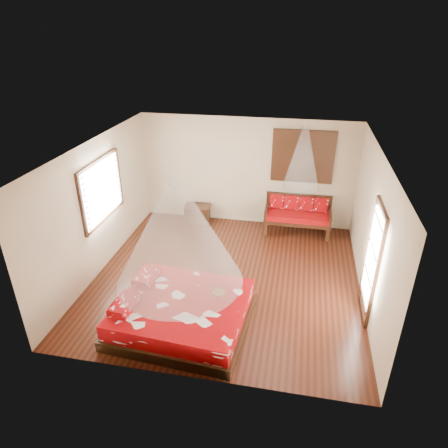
# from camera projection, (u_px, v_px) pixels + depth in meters

# --- Properties ---
(room) EXTENTS (5.54, 5.54, 2.84)m
(room) POSITION_uv_depth(u_px,v_px,m) (227.00, 218.00, 7.88)
(room) COLOR black
(room) RESTS_ON ground
(bed) EXTENTS (2.43, 2.23, 0.65)m
(bed) POSITION_uv_depth(u_px,v_px,m) (181.00, 312.00, 7.09)
(bed) COLOR black
(bed) RESTS_ON floor
(daybed) EXTENTS (1.65, 0.74, 0.94)m
(daybed) POSITION_uv_depth(u_px,v_px,m) (298.00, 213.00, 10.12)
(daybed) COLOR black
(daybed) RESTS_ON floor
(storage_chest) EXTENTS (0.70, 0.53, 0.46)m
(storage_chest) POSITION_uv_depth(u_px,v_px,m) (197.00, 213.00, 10.77)
(storage_chest) COLOR black
(storage_chest) RESTS_ON floor
(shutter_panel) EXTENTS (1.52, 0.06, 1.32)m
(shutter_panel) POSITION_uv_depth(u_px,v_px,m) (303.00, 157.00, 9.79)
(shutter_panel) COLOR black
(shutter_panel) RESTS_ON wall_back
(window_left) EXTENTS (0.10, 1.74, 1.34)m
(window_left) POSITION_uv_depth(u_px,v_px,m) (102.00, 190.00, 8.38)
(window_left) COLOR black
(window_left) RESTS_ON wall_left
(glazed_door) EXTENTS (0.08, 1.02, 2.16)m
(glazed_door) POSITION_uv_depth(u_px,v_px,m) (372.00, 263.00, 7.04)
(glazed_door) COLOR black
(glazed_door) RESTS_ON floor
(wine_tray) EXTENTS (0.25, 0.25, 0.20)m
(wine_tray) POSITION_uv_depth(u_px,v_px,m) (219.00, 291.00, 7.16)
(wine_tray) COLOR brown
(wine_tray) RESTS_ON bed
(mosquito_net_main) EXTENTS (2.12, 2.12, 1.80)m
(mosquito_net_main) POSITION_uv_depth(u_px,v_px,m) (178.00, 233.00, 6.36)
(mosquito_net_main) COLOR white
(mosquito_net_main) RESTS_ON ceiling
(mosquito_net_daybed) EXTENTS (0.89, 0.89, 1.50)m
(mosquito_net_daybed) POSITION_uv_depth(u_px,v_px,m) (303.00, 158.00, 9.33)
(mosquito_net_daybed) COLOR white
(mosquito_net_daybed) RESTS_ON ceiling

